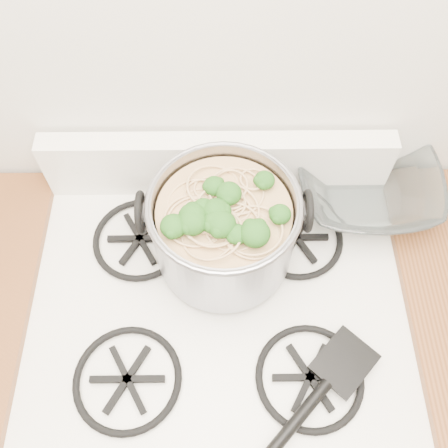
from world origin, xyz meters
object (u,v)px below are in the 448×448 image
(gas_range, at_px, (220,368))
(spatula, at_px, (345,361))
(stock_pot, at_px, (224,229))
(glass_bowl, at_px, (365,187))

(gas_range, relative_size, spatula, 2.98)
(stock_pot, distance_m, spatula, 0.34)
(stock_pot, xyz_separation_m, spatula, (0.22, -0.24, -0.08))
(spatula, height_order, glass_bowl, glass_bowl)
(gas_range, xyz_separation_m, spatula, (0.23, -0.12, 0.50))
(stock_pot, height_order, spatula, stock_pot)
(spatula, xyz_separation_m, glass_bowl, (0.10, 0.39, 0.00))
(gas_range, bearing_deg, stock_pot, 83.77)
(stock_pot, xyz_separation_m, glass_bowl, (0.32, 0.15, -0.08))
(spatula, relative_size, glass_bowl, 2.47)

